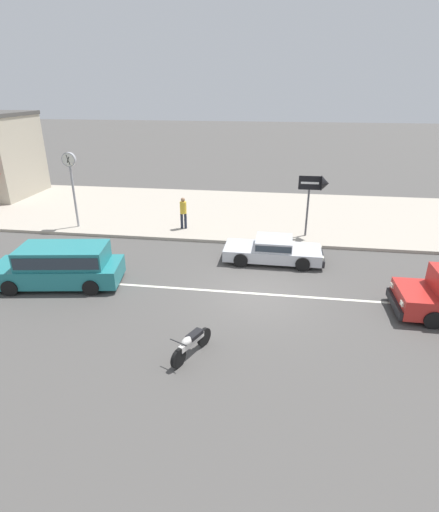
% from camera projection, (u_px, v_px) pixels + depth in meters
% --- Properties ---
extents(ground_plane, '(160.00, 160.00, 0.00)m').
position_uv_depth(ground_plane, '(259.00, 294.00, 14.77)').
color(ground_plane, '#4C4947').
extents(lane_centre_stripe, '(50.40, 0.14, 0.01)m').
position_uv_depth(lane_centre_stripe, '(259.00, 294.00, 14.76)').
color(lane_centre_stripe, silver).
rests_on(lane_centre_stripe, ground).
extents(kerb_strip, '(68.00, 10.00, 0.15)m').
position_uv_depth(kerb_strip, '(268.00, 214.00, 23.77)').
color(kerb_strip, '#ADA393').
rests_on(kerb_strip, ground).
extents(minivan_teal_4, '(5.09, 2.55, 1.56)m').
position_uv_depth(minivan_teal_4, '(60.00, 264.00, 15.17)').
color(minivan_teal_4, teal).
rests_on(minivan_teal_4, ground).
extents(sedan_silver_5, '(4.28, 1.88, 1.06)m').
position_uv_depth(sedan_silver_5, '(273.00, 250.00, 17.36)').
color(sedan_silver_5, '#B7BABF').
rests_on(sedan_silver_5, ground).
extents(motorcycle_1, '(0.92, 1.64, 0.80)m').
position_uv_depth(motorcycle_1, '(191.00, 343.00, 11.21)').
color(motorcycle_1, black).
rests_on(motorcycle_1, ground).
extents(street_clock, '(0.72, 0.22, 3.90)m').
position_uv_depth(street_clock, '(71.00, 171.00, 20.31)').
color(street_clock, '#9E9EA3').
rests_on(street_clock, kerb_strip).
extents(arrow_signboard, '(1.42, 0.73, 3.05)m').
position_uv_depth(arrow_signboard, '(321.00, 186.00, 19.06)').
color(arrow_signboard, '#4C4C51').
rests_on(arrow_signboard, kerb_strip).
extents(pedestrian_near_clock, '(0.34, 0.34, 1.66)m').
position_uv_depth(pedestrian_near_clock, '(183.00, 211.00, 20.78)').
color(pedestrian_near_clock, '#232838').
rests_on(pedestrian_near_clock, kerb_strip).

